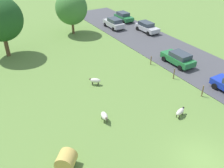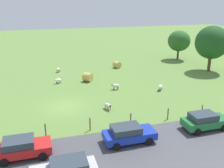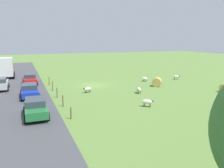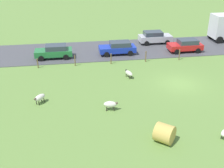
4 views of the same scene
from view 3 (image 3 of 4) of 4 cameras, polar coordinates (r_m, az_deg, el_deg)
The scene contains 18 objects.
ground_plane at distance 34.93m, azimuth -4.65°, elevation -0.29°, with size 160.00×160.00×0.00m, color olive.
road_strip at distance 33.50m, azimuth -22.87°, elevation -1.57°, with size 8.00×80.00×0.06m, color #47474C.
sheep_0 at distance 38.20m, azimuth 8.04°, elevation 1.34°, with size 0.92×1.12×0.73m.
sheep_1 at distance 41.00m, azimuth 15.69°, elevation 1.77°, with size 1.06×1.00×0.77m.
sheep_2 at distance 23.91m, azimuth 8.76°, elevation -4.39°, with size 1.19×1.08×0.78m.
sheep_3 at distance 30.01m, azimuth -6.09°, elevation -1.26°, with size 1.28×0.79×0.71m.
sheep_4 at distance 29.66m, azimuth 6.63°, elevation -1.32°, with size 0.69×1.18×0.79m.
hay_bale_0 at distance 34.41m, azimuth 11.07°, elevation 0.47°, with size 1.30×1.30×1.18m, color tan.
fence_post_0 at distance 35.89m, azimuth -15.34°, elevation 0.69°, with size 0.12×0.12×1.28m, color brown.
fence_post_1 at distance 31.95m, azimuth -14.52°, elevation -0.50°, with size 0.12×0.12×1.29m, color brown.
fence_post_2 at distance 28.05m, azimuth -13.47°, elevation -2.11°, with size 0.12×0.12×1.22m, color brown.
fence_post_3 at distance 24.18m, azimuth -12.08°, elevation -4.14°, with size 0.12×0.12×1.23m, color brown.
fence_post_4 at distance 20.39m, azimuth -10.15°, elevation -7.14°, with size 0.12×0.12×1.08m, color brown.
truck_0 at distance 44.63m, azimuth -24.97°, elevation 3.72°, with size 2.84×4.17×3.64m.
car_1 at distance 29.05m, azimuth -19.75°, elevation -1.49°, with size 2.10×4.42×1.54m.
car_4 at distance 21.61m, azimuth -18.44°, elevation -5.57°, with size 2.06×4.33×1.57m.
car_5 at distance 37.48m, azimuth -19.72°, elevation 1.22°, with size 2.11×4.20×1.54m.
car_6 at distance 34.77m, azimuth -26.04°, elevation 0.09°, with size 2.17×4.41×1.64m.
Camera 3 is at (9.92, 32.79, 6.85)m, focal length 36.86 mm.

